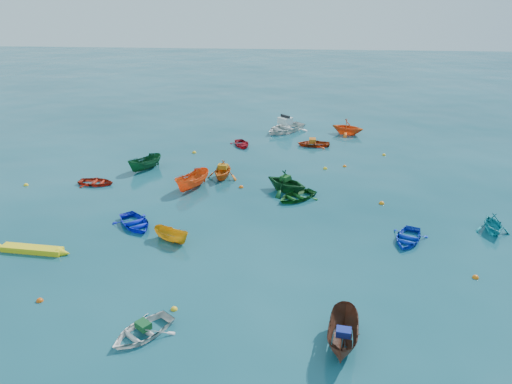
# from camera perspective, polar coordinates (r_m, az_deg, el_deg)

# --- Properties ---
(ground) EXTENTS (160.00, 160.00, 0.00)m
(ground) POSITION_cam_1_polar(r_m,az_deg,el_deg) (30.03, -0.73, -4.51)
(ground) COLOR #093946
(ground) RESTS_ON ground
(dinghy_blue_sw) EXTENTS (3.68, 3.81, 0.64)m
(dinghy_blue_sw) POSITION_cam_1_polar(r_m,az_deg,el_deg) (31.53, -13.62, -3.79)
(dinghy_blue_sw) COLOR #101ECE
(dinghy_blue_sw) RESTS_ON ground
(dinghy_white_near) EXTENTS (3.45, 3.59, 0.61)m
(dinghy_white_near) POSITION_cam_1_polar(r_m,az_deg,el_deg) (22.71, -12.87, -15.64)
(dinghy_white_near) COLOR silver
(dinghy_white_near) RESTS_ON ground
(sampan_brown_mid) EXTENTS (1.77, 3.57, 1.32)m
(sampan_brown_mid) POSITION_cam_1_polar(r_m,az_deg,el_deg) (21.98, 9.86, -16.89)
(sampan_brown_mid) COLOR #512B1D
(sampan_brown_mid) RESTS_ON ground
(dinghy_blue_se) EXTENTS (3.00, 3.43, 0.59)m
(dinghy_blue_se) POSITION_cam_1_polar(r_m,az_deg,el_deg) (30.31, 16.91, -5.35)
(dinghy_blue_se) COLOR #0F37C6
(dinghy_blue_se) RESTS_ON ground
(dinghy_orange_w) EXTENTS (2.79, 3.10, 1.45)m
(dinghy_orange_w) POSITION_cam_1_polar(r_m,az_deg,el_deg) (37.93, -3.80, 1.64)
(dinghy_orange_w) COLOR orange
(dinghy_orange_w) RESTS_ON ground
(sampan_yellow_mid) EXTENTS (2.56, 1.92, 0.93)m
(sampan_yellow_mid) POSITION_cam_1_polar(r_m,az_deg,el_deg) (29.38, -9.58, -5.56)
(sampan_yellow_mid) COLOR orange
(sampan_yellow_mid) RESTS_ON ground
(dinghy_green_e) EXTENTS (3.67, 3.60, 0.62)m
(dinghy_green_e) POSITION_cam_1_polar(r_m,az_deg,el_deg) (34.37, 4.65, -0.80)
(dinghy_green_e) COLOR #135319
(dinghy_green_e) RESTS_ON ground
(dinghy_cyan_se) EXTENTS (2.09, 2.39, 1.22)m
(dinghy_cyan_se) POSITION_cam_1_polar(r_m,az_deg,el_deg) (33.21, 25.33, -4.08)
(dinghy_cyan_se) COLOR teal
(dinghy_cyan_se) RESTS_ON ground
(dinghy_red_nw) EXTENTS (2.77, 2.09, 0.54)m
(dinghy_red_nw) POSITION_cam_1_polar(r_m,az_deg,el_deg) (38.50, -17.77, 0.85)
(dinghy_red_nw) COLOR #AC200E
(dinghy_red_nw) RESTS_ON ground
(sampan_orange_n) EXTENTS (2.73, 3.61, 1.32)m
(sampan_orange_n) POSITION_cam_1_polar(r_m,az_deg,el_deg) (36.25, -7.22, 0.42)
(sampan_orange_n) COLOR #F65717
(sampan_orange_n) RESTS_ON ground
(dinghy_green_n) EXTENTS (4.17, 4.05, 1.68)m
(dinghy_green_n) POSITION_cam_1_polar(r_m,az_deg,el_deg) (35.50, 3.46, 0.06)
(dinghy_green_n) COLOR #10471D
(dinghy_green_n) RESTS_ON ground
(dinghy_red_ne) EXTENTS (2.89, 2.07, 0.60)m
(dinghy_red_ne) POSITION_cam_1_polar(r_m,az_deg,el_deg) (45.42, 6.57, 5.29)
(dinghy_red_ne) COLOR #B5330F
(dinghy_red_ne) RESTS_ON ground
(dinghy_red_far) EXTENTS (2.60, 3.00, 0.52)m
(dinghy_red_far) POSITION_cam_1_polar(r_m,az_deg,el_deg) (45.12, -1.64, 5.31)
(dinghy_red_far) COLOR #A60D19
(dinghy_red_far) RESTS_ON ground
(dinghy_orange_far) EXTENTS (3.84, 3.62, 1.61)m
(dinghy_orange_far) POSITION_cam_1_polar(r_m,az_deg,el_deg) (49.28, 10.37, 6.52)
(dinghy_orange_far) COLOR #F15816
(dinghy_orange_far) RESTS_ON ground
(sampan_green_far) EXTENTS (2.77, 3.21, 1.20)m
(sampan_green_far) POSITION_cam_1_polar(r_m,az_deg,el_deg) (40.40, -12.48, 2.52)
(sampan_green_far) COLOR #114C26
(sampan_green_far) RESTS_ON ground
(kayak_yellow) EXTENTS (4.25, 0.99, 0.43)m
(kayak_yellow) POSITION_cam_1_polar(r_m,az_deg,el_deg) (30.55, -24.16, -6.27)
(kayak_yellow) COLOR yellow
(kayak_yellow) RESTS_ON ground
(motorboat_white) EXTENTS (5.47, 5.55, 1.54)m
(motorboat_white) POSITION_cam_1_polar(r_m,az_deg,el_deg) (49.48, 3.32, 6.94)
(motorboat_white) COLOR silver
(motorboat_white) RESTS_ON ground
(tarp_green_a) EXTENTS (0.78, 0.76, 0.30)m
(tarp_green_a) POSITION_cam_1_polar(r_m,az_deg,el_deg) (22.48, -12.76, -14.64)
(tarp_green_a) COLOR #134F24
(tarp_green_a) RESTS_ON dinghy_white_near
(tarp_blue_a) EXTENTS (0.67, 0.55, 0.30)m
(tarp_blue_a) POSITION_cam_1_polar(r_m,az_deg,el_deg) (21.35, 9.99, -15.49)
(tarp_blue_a) COLOR navy
(tarp_blue_a) RESTS_ON sampan_brown_mid
(tarp_orange_a) EXTENTS (0.78, 0.64, 0.34)m
(tarp_orange_a) POSITION_cam_1_polar(r_m,az_deg,el_deg) (37.65, -3.82, 2.92)
(tarp_orange_a) COLOR #C17713
(tarp_orange_a) RESTS_ON dinghy_orange_w
(tarp_green_b) EXTENTS (0.80, 0.85, 0.33)m
(tarp_green_b) POSITION_cam_1_polar(r_m,az_deg,el_deg) (35.16, 3.37, 1.60)
(tarp_green_b) COLOR #124818
(tarp_green_b) RESTS_ON dinghy_green_n
(tarp_orange_b) EXTENTS (0.57, 0.75, 0.36)m
(tarp_orange_b) POSITION_cam_1_polar(r_m,az_deg,el_deg) (45.27, 6.47, 5.87)
(tarp_orange_b) COLOR #C45E14
(tarp_orange_b) RESTS_ON dinghy_red_ne
(buoy_or_a) EXTENTS (0.33, 0.33, 0.33)m
(buoy_or_a) POSITION_cam_1_polar(r_m,az_deg,el_deg) (26.17, -23.47, -11.37)
(buoy_or_a) COLOR #D24E0B
(buoy_or_a) RESTS_ON ground
(buoy_ye_a) EXTENTS (0.32, 0.32, 0.32)m
(buoy_ye_a) POSITION_cam_1_polar(r_m,az_deg,el_deg) (23.87, -9.34, -13.12)
(buoy_ye_a) COLOR yellow
(buoy_ye_a) RESTS_ON ground
(buoy_or_b) EXTENTS (0.33, 0.33, 0.33)m
(buoy_or_b) POSITION_cam_1_polar(r_m,az_deg,el_deg) (28.03, 23.78, -8.97)
(buoy_or_b) COLOR orange
(buoy_or_b) RESTS_ON ground
(buoy_ye_b) EXTENTS (0.34, 0.34, 0.34)m
(buoy_ye_b) POSITION_cam_1_polar(r_m,az_deg,el_deg) (40.14, -24.79, 0.68)
(buoy_ye_b) COLOR yellow
(buoy_ye_b) RESTS_ON ground
(buoy_or_c) EXTENTS (0.34, 0.34, 0.34)m
(buoy_or_c) POSITION_cam_1_polar(r_m,az_deg,el_deg) (36.11, -1.71, 0.52)
(buoy_or_c) COLOR #E9570C
(buoy_or_c) RESTS_ON ground
(buoy_ye_c) EXTENTS (0.34, 0.34, 0.34)m
(buoy_ye_c) POSITION_cam_1_polar(r_m,az_deg,el_deg) (39.97, 7.91, 2.63)
(buoy_ye_c) COLOR yellow
(buoy_ye_c) RESTS_ON ground
(buoy_or_d) EXTENTS (0.37, 0.37, 0.37)m
(buoy_or_d) POSITION_cam_1_polar(r_m,az_deg,el_deg) (34.59, 14.16, -1.32)
(buoy_or_d) COLOR orange
(buoy_or_d) RESTS_ON ground
(buoy_ye_d) EXTENTS (0.36, 0.36, 0.36)m
(buoy_ye_d) POSITION_cam_1_polar(r_m,az_deg,el_deg) (43.55, -7.08, 4.45)
(buoy_ye_d) COLOR gold
(buoy_ye_d) RESTS_ON ground
(buoy_or_e) EXTENTS (0.30, 0.30, 0.30)m
(buoy_or_e) POSITION_cam_1_polar(r_m,az_deg,el_deg) (40.71, 10.10, 2.88)
(buoy_or_e) COLOR orange
(buoy_or_e) RESTS_ON ground
(buoy_ye_e) EXTENTS (0.30, 0.30, 0.30)m
(buoy_ye_e) POSITION_cam_1_polar(r_m,az_deg,el_deg) (44.04, 14.41, 4.09)
(buoy_ye_e) COLOR gold
(buoy_ye_e) RESTS_ON ground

